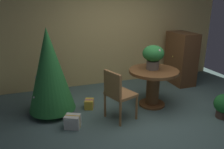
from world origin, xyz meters
TOP-DOWN VIEW (x-y plane):
  - ground_plane at (0.00, 0.00)m, footprint 6.60×6.60m
  - back_wall_panel at (0.00, 2.20)m, footprint 6.00×0.10m
  - round_dining_table at (0.34, 0.56)m, footprint 0.99×0.99m
  - flower_vase at (0.34, 0.62)m, footprint 0.43×0.43m
  - wooden_chair_left_near at (-0.55, 0.24)m, footprint 0.57×0.60m
  - holiday_tree at (-1.65, 0.87)m, footprint 0.88×0.88m
  - gift_box_cream at (-1.38, 0.21)m, footprint 0.32×0.29m
  - gift_box_gold at (-0.93, 0.84)m, footprint 0.24×0.27m
  - wooden_cabinet at (1.67, 1.53)m, footprint 0.50×0.83m
  - potted_plant at (1.33, -0.34)m, footprint 0.36×0.36m

SIDE VIEW (x-z plane):
  - ground_plane at x=0.00m, z-range 0.00..0.00m
  - gift_box_gold at x=-0.93m, z-range 0.00..0.18m
  - gift_box_cream at x=-1.38m, z-range 0.00..0.23m
  - potted_plant at x=1.33m, z-range 0.02..0.49m
  - round_dining_table at x=0.34m, z-range 0.14..0.91m
  - wooden_chair_left_near at x=-0.55m, z-range 0.07..1.00m
  - wooden_cabinet at x=1.67m, z-range 0.00..1.33m
  - holiday_tree at x=-1.65m, z-range 0.05..1.70m
  - flower_vase at x=0.34m, z-range 0.81..1.30m
  - back_wall_panel at x=0.00m, z-range 0.00..2.60m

